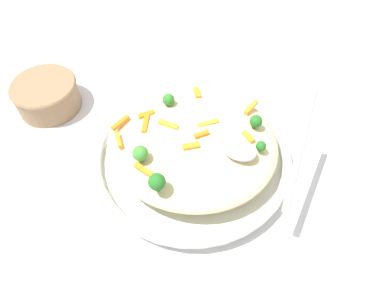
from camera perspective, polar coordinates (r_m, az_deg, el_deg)
ground_plane at (r=0.69m, az=-0.00°, el=-2.96°), size 2.40×2.40×0.00m
serving_bowl at (r=0.68m, az=-0.00°, el=-1.93°), size 0.38×0.38×0.04m
pasta_mound at (r=0.64m, az=-0.00°, el=0.40°), size 0.31×0.29×0.06m
carrot_piece_0 at (r=0.64m, az=-7.57°, el=3.29°), size 0.02×0.04×0.01m
carrot_piece_1 at (r=0.63m, az=-3.92°, el=2.94°), size 0.04×0.01×0.01m
carrot_piece_2 at (r=0.61m, az=1.57°, el=1.55°), size 0.03×0.02×0.01m
carrot_piece_3 at (r=0.69m, az=0.85°, el=8.31°), size 0.02×0.03×0.01m
carrot_piece_4 at (r=0.65m, az=-7.43°, el=4.80°), size 0.03×0.03×0.01m
carrot_piece_5 at (r=0.67m, az=9.60°, el=5.96°), size 0.02×0.04×0.01m
carrot_piece_6 at (r=0.58m, az=-7.65°, el=-4.32°), size 0.04×0.02×0.01m
carrot_piece_7 at (r=0.59m, az=-0.14°, el=-0.40°), size 0.03×0.02×0.01m
carrot_piece_8 at (r=0.62m, az=9.14°, el=1.17°), size 0.03×0.02×0.01m
carrot_piece_9 at (r=0.63m, az=2.66°, el=3.36°), size 0.04×0.03×0.01m
carrot_piece_10 at (r=0.62m, az=-11.88°, el=0.71°), size 0.03×0.03×0.01m
carrot_piece_11 at (r=0.65m, az=-11.57°, el=3.41°), size 0.02×0.04×0.01m
broccoli_floret_0 at (r=0.54m, az=-5.72°, el=-6.18°), size 0.03×0.03×0.04m
broccoli_floret_1 at (r=0.66m, az=-3.83°, el=7.20°), size 0.02×0.02×0.03m
broccoli_floret_2 at (r=0.63m, az=10.35°, el=3.63°), size 0.02×0.02×0.03m
broccoli_floret_3 at (r=0.60m, az=11.15°, el=-0.34°), size 0.02×0.02×0.02m
broccoli_floret_4 at (r=0.58m, az=-8.40°, el=-1.54°), size 0.03×0.03×0.03m
serving_spoon at (r=0.57m, az=11.56°, el=-1.00°), size 0.12×0.18×0.10m
companion_bowl at (r=0.83m, az=-22.60°, el=7.51°), size 0.14×0.14×0.07m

